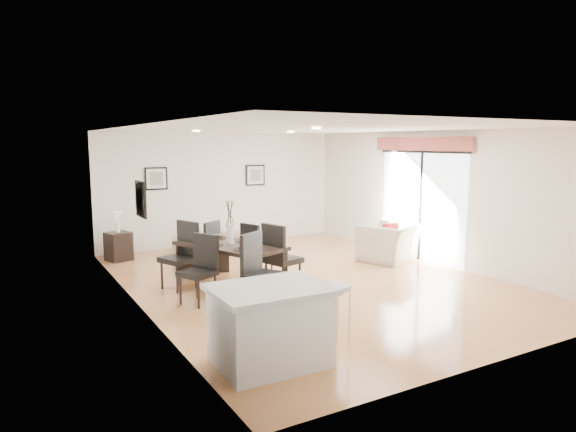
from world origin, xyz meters
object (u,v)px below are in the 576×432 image
dining_chair_enear (279,254)px  dining_chair_head (259,267)px  sofa (216,241)px  dining_table (230,248)px  coffee_table (202,260)px  dining_chair_efar (255,248)px  dining_chair_foot (208,244)px  side_table (118,246)px  armchair (391,242)px  bar_stool (336,294)px  kitchen_island (270,325)px  dining_chair_wfar (183,251)px  dining_chair_wnear (201,265)px

dining_chair_enear → dining_chair_head: size_ratio=1.00×
sofa → dining_table: 2.93m
sofa → coffee_table: sofa is taller
dining_chair_efar → dining_chair_head: (-0.72, -1.61, 0.07)m
dining_chair_efar → dining_chair_foot: dining_chair_efar is taller
side_table → dining_chair_efar: bearing=-55.5°
armchair → dining_chair_enear: bearing=-7.2°
bar_stool → dining_table: bearing=91.5°
dining_table → bar_stool: bearing=-109.4°
armchair → coffee_table: (-3.72, 1.19, -0.19)m
dining_chair_efar → kitchen_island: bearing=139.3°
bar_stool → coffee_table: bearing=90.3°
armchair → dining_chair_wfar: bearing=-24.2°
coffee_table → side_table: size_ratio=1.66×
dining_chair_efar → coffee_table: (-0.61, 1.06, -0.37)m
sofa → dining_table: size_ratio=0.91×
bar_stool → armchair: bearing=41.5°
dining_chair_efar → dining_chair_foot: 0.96m
sofa → dining_chair_wfar: dining_chair_wfar is taller
armchair → dining_chair_foot: (-3.72, 0.86, 0.17)m
kitchen_island → bar_stool: (0.88, 0.00, 0.23)m
dining_chair_head → side_table: (-1.14, 4.30, -0.34)m
coffee_table → kitchen_island: bearing=-81.6°
dining_chair_head → dining_chair_foot: size_ratio=1.13×
dining_chair_foot → kitchen_island: bearing=46.2°
dining_chair_efar → bar_stool: dining_chair_efar is taller
bar_stool → dining_chair_efar: bearing=80.2°
dining_chair_enear → bar_stool: size_ratio=1.44×
side_table → kitchen_island: bearing=-86.3°
dining_chair_foot → dining_table: bearing=55.6°
kitchen_island → dining_chair_efar: bearing=68.0°
sofa → bar_stool: (-0.76, -5.72, 0.40)m
armchair → kitchen_island: size_ratio=0.93×
dining_chair_wfar → dining_chair_efar: 1.33m
dining_chair_enear → dining_chair_foot: 1.78m
dining_chair_wfar → dining_chair_foot: bearing=112.2°
armchair → dining_chair_enear: (-3.12, -0.81, 0.25)m
dining_table → dining_chair_head: size_ratio=1.83×
sofa → kitchen_island: kitchen_island is taller
dining_chair_wnear → coffee_table: (0.72, 1.93, -0.39)m
dining_chair_wfar → side_table: (-0.53, 2.64, -0.33)m
dining_chair_wnear → dining_chair_head: (0.62, -0.74, 0.05)m
kitchen_island → coffee_table: bearing=80.5°
dining_table → kitchen_island: kitchen_island is taller
dining_table → side_table: 3.38m
side_table → dining_chair_wfar: bearing=-78.6°
sofa → bar_stool: 5.79m
dining_chair_wfar → bar_stool: size_ratio=1.44×
dining_chair_head → dining_chair_foot: 2.34m
dining_chair_foot → side_table: (-1.24, 1.97, -0.26)m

